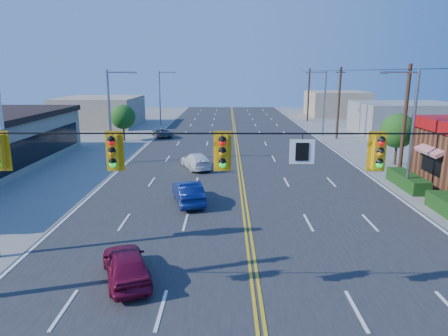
{
  "coord_description": "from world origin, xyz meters",
  "views": [
    {
      "loc": [
        -1.07,
        -11.81,
        7.77
      ],
      "look_at": [
        -1.23,
        11.41,
        2.2
      ],
      "focal_mm": 32.0,
      "sensor_mm": 36.0,
      "label": 1
    }
  ],
  "objects_px": {
    "car_blue": "(188,193)",
    "car_silver": "(162,133)",
    "signal_span": "(258,170)",
    "car_magenta": "(126,265)",
    "car_white": "(196,162)"
  },
  "relations": [
    {
      "from": "car_blue",
      "to": "car_silver",
      "type": "xyz_separation_m",
      "value": [
        -5.67,
        25.55,
        -0.14
      ]
    },
    {
      "from": "signal_span",
      "to": "car_silver",
      "type": "xyz_separation_m",
      "value": [
        -8.95,
        36.8,
        -4.34
      ]
    },
    {
      "from": "signal_span",
      "to": "car_silver",
      "type": "height_order",
      "value": "signal_span"
    },
    {
      "from": "car_blue",
      "to": "car_magenta",
      "type": "bearing_deg",
      "value": 66.07
    },
    {
      "from": "car_magenta",
      "to": "car_white",
      "type": "relative_size",
      "value": 0.88
    },
    {
      "from": "signal_span",
      "to": "car_blue",
      "type": "bearing_deg",
      "value": 106.26
    },
    {
      "from": "car_blue",
      "to": "signal_span",
      "type": "bearing_deg",
      "value": 91.42
    },
    {
      "from": "car_blue",
      "to": "car_silver",
      "type": "distance_m",
      "value": 26.18
    },
    {
      "from": "car_white",
      "to": "signal_span",
      "type": "bearing_deg",
      "value": 79.02
    },
    {
      "from": "car_magenta",
      "to": "car_white",
      "type": "distance_m",
      "value": 18.28
    },
    {
      "from": "signal_span",
      "to": "car_magenta",
      "type": "bearing_deg",
      "value": 157.21
    },
    {
      "from": "car_magenta",
      "to": "car_silver",
      "type": "height_order",
      "value": "car_magenta"
    },
    {
      "from": "signal_span",
      "to": "car_magenta",
      "type": "relative_size",
      "value": 6.38
    },
    {
      "from": "car_white",
      "to": "car_magenta",
      "type": "bearing_deg",
      "value": 65.25
    },
    {
      "from": "car_silver",
      "to": "car_white",
      "type": "bearing_deg",
      "value": 83.86
    }
  ]
}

